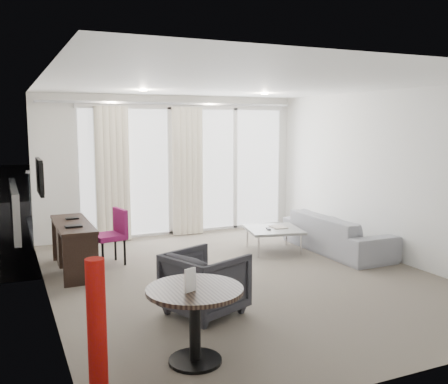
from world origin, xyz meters
name	(u,v)px	position (x,y,z in m)	size (l,w,h in m)	color
floor	(242,277)	(0.00, 0.00, 0.00)	(5.00, 6.00, 0.00)	#645B4F
ceiling	(243,84)	(0.00, 0.00, 2.60)	(5.00, 6.00, 0.00)	white
wall_left	(45,193)	(-2.50, 0.00, 1.30)	(0.00, 6.00, 2.60)	silver
wall_right	(388,175)	(2.50, 0.00, 1.30)	(0.00, 6.00, 2.60)	silver
wall_front	(409,223)	(0.00, -3.00, 1.30)	(5.00, 0.00, 2.60)	silver
window_panel	(187,170)	(0.30, 2.98, 1.20)	(4.00, 0.02, 2.38)	white
window_frame	(188,171)	(0.30, 2.97, 1.20)	(4.10, 0.06, 2.44)	white
curtain_left	(113,174)	(-1.15, 2.82, 1.20)	(0.60, 0.20, 2.38)	beige
curtain_right	(188,171)	(0.25, 2.82, 1.20)	(0.60, 0.20, 2.38)	beige
curtain_track	(174,104)	(0.00, 2.82, 2.45)	(4.80, 0.04, 0.04)	#B2B2B7
downlight_a	(143,90)	(-0.90, 1.60, 2.59)	(0.12, 0.12, 0.02)	#FFE0B2
downlight_b	(265,94)	(1.20, 1.60, 2.59)	(0.12, 0.12, 0.02)	#FFE0B2
desk	(74,247)	(-2.06, 1.20, 0.35)	(0.47, 1.50, 0.70)	black
tv	(40,177)	(-2.46, 1.45, 1.35)	(0.05, 0.80, 0.50)	black
desk_chair	(109,237)	(-1.54, 1.35, 0.42)	(0.45, 0.43, 0.83)	#7E164E
round_table	(195,325)	(-1.47, -2.06, 0.34)	(0.85, 0.85, 0.68)	black
menu_card	(190,287)	(-1.54, -2.14, 0.72)	(0.11, 0.02, 0.20)	white
red_lamp	(97,334)	(-2.36, -2.41, 0.56)	(0.23, 0.23, 1.13)	#A00E09
tub_armchair	(205,283)	(-0.96, -1.03, 0.35)	(0.74, 0.77, 0.70)	#28282D
coffee_table	(273,240)	(1.09, 1.04, 0.19)	(0.85, 0.85, 0.38)	gray
remote	(268,231)	(0.97, 1.00, 0.36)	(0.05, 0.16, 0.02)	black
magazine	(278,229)	(1.20, 1.07, 0.36)	(0.23, 0.29, 0.02)	gray
sofa	(337,233)	(2.04, 0.61, 0.31)	(2.09, 0.82, 0.61)	gray
terrace_slab	(164,221)	(0.30, 4.50, -0.06)	(5.60, 3.00, 0.12)	#4D4D50
rattan_chair_a	(186,200)	(0.72, 4.27, 0.42)	(0.57, 0.57, 0.84)	brown
rattan_chair_b	(229,192)	(2.04, 4.86, 0.44)	(0.61, 0.61, 0.89)	brown
rattan_table	(221,203)	(1.74, 4.65, 0.24)	(0.48, 0.48, 0.48)	brown
balustrade	(146,189)	(0.30, 5.95, 0.50)	(5.50, 0.06, 1.05)	#B2B2B7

